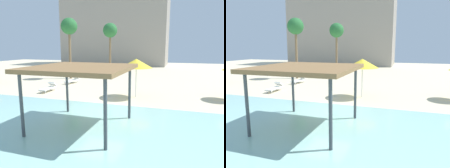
# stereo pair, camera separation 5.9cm
# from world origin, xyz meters

# --- Properties ---
(ground_plane) EXTENTS (80.00, 80.00, 0.00)m
(ground_plane) POSITION_xyz_m (0.00, 0.00, 0.00)
(ground_plane) COLOR beige
(lagoon_water) EXTENTS (44.00, 13.50, 0.04)m
(lagoon_water) POSITION_xyz_m (0.00, -5.25, 0.02)
(lagoon_water) COLOR #99D1C6
(lagoon_water) RESTS_ON ground
(shade_pavilion) EXTENTS (4.37, 4.37, 2.91)m
(shade_pavilion) POSITION_xyz_m (0.06, -2.62, 2.73)
(shade_pavilion) COLOR #42474C
(shade_pavilion) RESTS_ON ground
(beach_umbrella_yellow_2) EXTENTS (2.38, 2.38, 2.89)m
(beach_umbrella_yellow_2) POSITION_xyz_m (1.21, 4.13, 2.56)
(beach_umbrella_yellow_2) COLOR silver
(beach_umbrella_yellow_2) RESTS_ON ground
(lounge_chair_2) EXTENTS (0.88, 1.97, 0.74)m
(lounge_chair_2) POSITION_xyz_m (-6.34, 8.13, 0.33)
(lounge_chair_2) COLOR white
(lounge_chair_2) RESTS_ON ground
(lounge_chair_5) EXTENTS (0.67, 1.92, 0.74)m
(lounge_chair_5) POSITION_xyz_m (-6.29, 3.90, 0.33)
(lounge_chair_5) COLOR white
(lounge_chair_5) RESTS_ON ground
(palm_tree_0) EXTENTS (1.90, 1.90, 7.03)m
(palm_tree_0) POSITION_xyz_m (-8.19, 11.07, 5.88)
(palm_tree_0) COLOR brown
(palm_tree_0) RESTS_ON ground
(palm_tree_1) EXTENTS (1.90, 1.90, 6.82)m
(palm_tree_1) POSITION_xyz_m (-4.81, 15.83, 5.68)
(palm_tree_1) COLOR brown
(palm_tree_1) RESTS_ON ground
(hotel_block_0) EXTENTS (21.52, 8.53, 14.89)m
(hotel_block_0) POSITION_xyz_m (-9.31, 32.54, 7.44)
(hotel_block_0) COLOR #9E9384
(hotel_block_0) RESTS_ON ground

